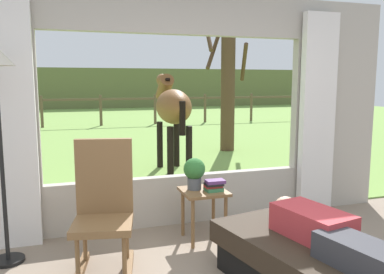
{
  "coord_description": "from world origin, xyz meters",
  "views": [
    {
      "loc": [
        -1.19,
        -1.91,
        1.6
      ],
      "look_at": [
        0.0,
        1.8,
        1.05
      ],
      "focal_mm": 36.75,
      "sensor_mm": 36.0,
      "label": 1
    }
  ],
  "objects_px": {
    "book_stack": "(214,185)",
    "reclining_person": "(328,234)",
    "recliner_sofa": "(322,270)",
    "horse": "(172,107)",
    "potted_plant": "(194,172)",
    "pasture_tree": "(227,80)",
    "side_table": "(204,199)",
    "rocking_chair": "(104,208)"
  },
  "relations": [
    {
      "from": "book_stack",
      "to": "reclining_person",
      "type": "bearing_deg",
      "value": -73.7
    },
    {
      "from": "recliner_sofa",
      "to": "horse",
      "type": "bearing_deg",
      "value": 77.97
    },
    {
      "from": "book_stack",
      "to": "potted_plant",
      "type": "bearing_deg",
      "value": 144.53
    },
    {
      "from": "horse",
      "to": "reclining_person",
      "type": "bearing_deg",
      "value": -89.08
    },
    {
      "from": "recliner_sofa",
      "to": "pasture_tree",
      "type": "bearing_deg",
      "value": 61.99
    },
    {
      "from": "side_table",
      "to": "horse",
      "type": "relative_size",
      "value": 0.29
    },
    {
      "from": "pasture_tree",
      "to": "book_stack",
      "type": "bearing_deg",
      "value": -114.19
    },
    {
      "from": "reclining_person",
      "to": "side_table",
      "type": "relative_size",
      "value": 2.75
    },
    {
      "from": "recliner_sofa",
      "to": "potted_plant",
      "type": "bearing_deg",
      "value": 100.12
    },
    {
      "from": "recliner_sofa",
      "to": "reclining_person",
      "type": "xyz_separation_m",
      "value": [
        0.0,
        -0.05,
        0.3
      ]
    },
    {
      "from": "reclining_person",
      "to": "pasture_tree",
      "type": "bearing_deg",
      "value": 62.12
    },
    {
      "from": "reclining_person",
      "to": "side_table",
      "type": "xyz_separation_m",
      "value": [
        -0.47,
        1.36,
        -0.1
      ]
    },
    {
      "from": "rocking_chair",
      "to": "horse",
      "type": "bearing_deg",
      "value": 77.59
    },
    {
      "from": "recliner_sofa",
      "to": "book_stack",
      "type": "bearing_deg",
      "value": 95.23
    },
    {
      "from": "side_table",
      "to": "horse",
      "type": "height_order",
      "value": "horse"
    },
    {
      "from": "recliner_sofa",
      "to": "reclining_person",
      "type": "relative_size",
      "value": 1.29
    },
    {
      "from": "horse",
      "to": "potted_plant",
      "type": "bearing_deg",
      "value": -99.55
    },
    {
      "from": "reclining_person",
      "to": "potted_plant",
      "type": "relative_size",
      "value": 4.47
    },
    {
      "from": "recliner_sofa",
      "to": "reclining_person",
      "type": "height_order",
      "value": "reclining_person"
    },
    {
      "from": "reclining_person",
      "to": "rocking_chair",
      "type": "xyz_separation_m",
      "value": [
        -1.48,
        1.01,
        0.02
      ]
    },
    {
      "from": "reclining_person",
      "to": "side_table",
      "type": "bearing_deg",
      "value": 97.32
    },
    {
      "from": "pasture_tree",
      "to": "side_table",
      "type": "bearing_deg",
      "value": -115.33
    },
    {
      "from": "side_table",
      "to": "pasture_tree",
      "type": "xyz_separation_m",
      "value": [
        2.23,
        4.71,
        1.21
      ]
    },
    {
      "from": "horse",
      "to": "rocking_chair",
      "type": "bearing_deg",
      "value": -112.63
    },
    {
      "from": "recliner_sofa",
      "to": "horse",
      "type": "height_order",
      "value": "horse"
    },
    {
      "from": "recliner_sofa",
      "to": "reclining_person",
      "type": "distance_m",
      "value": 0.31
    },
    {
      "from": "rocking_chair",
      "to": "side_table",
      "type": "distance_m",
      "value": 1.08
    },
    {
      "from": "reclining_person",
      "to": "rocking_chair",
      "type": "distance_m",
      "value": 1.79
    },
    {
      "from": "potted_plant",
      "to": "horse",
      "type": "relative_size",
      "value": 0.18
    },
    {
      "from": "reclining_person",
      "to": "book_stack",
      "type": "bearing_deg",
      "value": 94.63
    },
    {
      "from": "rocking_chair",
      "to": "potted_plant",
      "type": "xyz_separation_m",
      "value": [
        0.94,
        0.41,
        0.16
      ]
    },
    {
      "from": "book_stack",
      "to": "horse",
      "type": "bearing_deg",
      "value": 82.58
    },
    {
      "from": "potted_plant",
      "to": "book_stack",
      "type": "xyz_separation_m",
      "value": [
        0.17,
        -0.12,
        -0.13
      ]
    },
    {
      "from": "book_stack",
      "to": "pasture_tree",
      "type": "height_order",
      "value": "pasture_tree"
    },
    {
      "from": "book_stack",
      "to": "pasture_tree",
      "type": "distance_m",
      "value": 5.34
    },
    {
      "from": "rocking_chair",
      "to": "horse",
      "type": "height_order",
      "value": "horse"
    },
    {
      "from": "rocking_chair",
      "to": "reclining_person",
      "type": "bearing_deg",
      "value": -22.67
    },
    {
      "from": "horse",
      "to": "pasture_tree",
      "type": "xyz_separation_m",
      "value": [
        1.74,
        1.65,
        0.48
      ]
    },
    {
      "from": "pasture_tree",
      "to": "recliner_sofa",
      "type": "bearing_deg",
      "value": -106.33
    },
    {
      "from": "potted_plant",
      "to": "pasture_tree",
      "type": "distance_m",
      "value": 5.28
    },
    {
      "from": "reclining_person",
      "to": "book_stack",
      "type": "xyz_separation_m",
      "value": [
        -0.38,
        1.3,
        0.05
      ]
    },
    {
      "from": "reclining_person",
      "to": "rocking_chair",
      "type": "relative_size",
      "value": 1.28
    }
  ]
}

